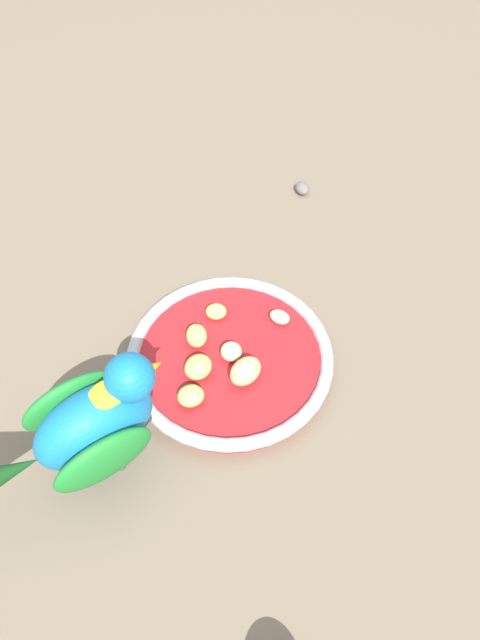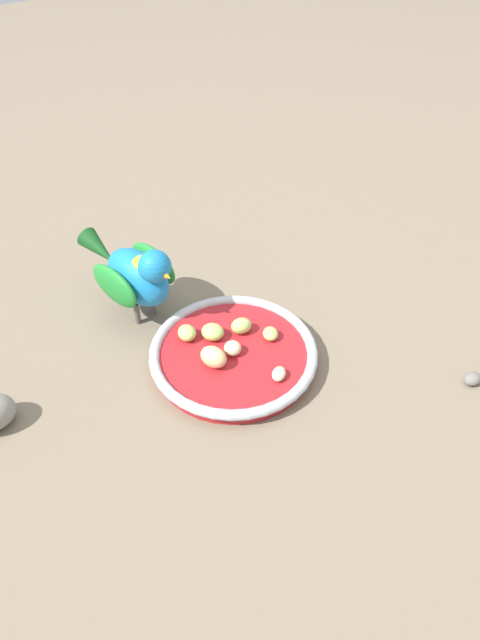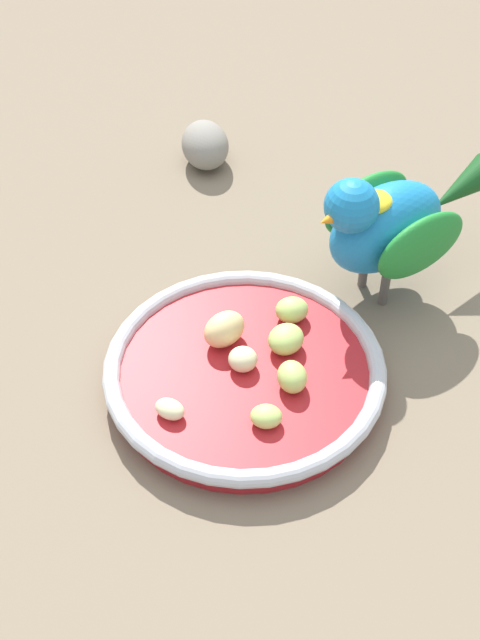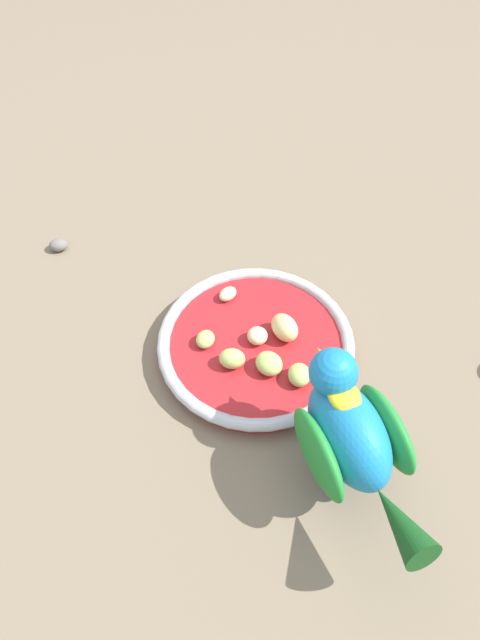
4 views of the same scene
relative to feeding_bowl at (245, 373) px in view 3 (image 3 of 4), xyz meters
name	(u,v)px [view 3 (image 3 of 4)]	position (x,y,z in m)	size (l,w,h in m)	color
ground_plane	(219,405)	(-0.01, 0.03, -0.01)	(4.00, 4.00, 0.00)	#756651
feeding_bowl	(245,373)	(0.00, 0.00, 0.00)	(0.24, 0.24, 0.03)	#AD1E23
apple_piece_0	(243,359)	(0.00, 0.00, 0.02)	(0.02, 0.02, 0.02)	beige
apple_piece_1	(286,339)	(0.01, -0.04, 0.02)	(0.03, 0.03, 0.02)	#B2CC66
apple_piece_2	(170,409)	(-0.03, 0.07, 0.01)	(0.03, 0.02, 0.01)	beige
apple_piece_3	(266,416)	(-0.06, 0.00, 0.01)	(0.03, 0.02, 0.02)	#B2CC66
apple_piece_4	(224,329)	(0.03, 0.01, 0.02)	(0.04, 0.03, 0.03)	#E5C67F
apple_piece_5	(292,310)	(0.04, -0.06, 0.02)	(0.03, 0.03, 0.02)	#B2CC66
apple_piece_6	(292,377)	(-0.03, -0.03, 0.02)	(0.03, 0.02, 0.02)	#B2CC66
parrot	(390,221)	(0.07, -0.16, 0.07)	(0.11, 0.20, 0.14)	#59544C
rock_large	(205,145)	(0.32, -0.07, 0.01)	(0.07, 0.05, 0.05)	gray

